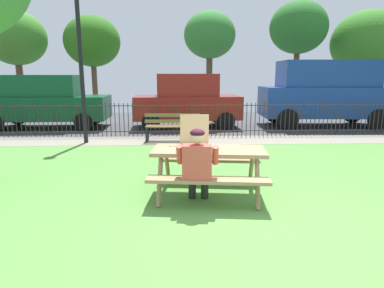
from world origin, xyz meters
name	(u,v)px	position (x,y,z in m)	size (l,w,h in m)	color
ground	(238,193)	(0.00, 1.26, -0.01)	(28.00, 10.51, 0.02)	#57903F
cobblestone_walkway	(212,140)	(0.00, 5.81, 0.00)	(28.00, 1.40, 0.01)	gray
street_asphalt	(202,121)	(0.00, 9.99, -0.01)	(28.00, 6.96, 0.01)	#424247
picnic_table_foreground	(209,159)	(-0.51, 1.19, 0.60)	(1.95, 1.66, 0.79)	#9D7C56
pizza_box_open	(195,140)	(-0.73, 1.28, 0.89)	(0.48, 0.51, 0.53)	tan
pizza_slice_on_table	(171,148)	(-1.11, 1.29, 0.78)	(0.22, 0.30, 0.02)	#EED875
adult_at_table	(198,164)	(-0.71, 0.71, 0.66)	(0.63, 0.62, 1.19)	#242424
iron_fence_streetside	(210,119)	(0.00, 6.51, 0.55)	(19.11, 0.03, 1.07)	#2D2823
park_bench_center	(173,127)	(-1.18, 5.68, 0.42)	(1.61, 0.51, 0.85)	brown
lamp_post_walkway	(80,49)	(-3.70, 5.57, 2.65)	(0.28, 0.28, 4.38)	black
parked_car_left	(46,101)	(-5.87, 8.38, 1.01)	(4.45, 2.01, 1.94)	#0E4B28
parked_car_center	(187,100)	(-0.68, 8.39, 1.01)	(3.99, 2.02, 1.98)	maroon
parked_car_right	(325,92)	(4.53, 8.38, 1.31)	(4.79, 2.26, 2.46)	navy
far_tree_left	(16,39)	(-9.66, 14.70, 3.84)	(3.15, 3.15, 5.29)	brown
far_tree_midleft	(92,42)	(-5.64, 14.70, 3.70)	(2.98, 2.98, 5.06)	brown
far_tree_center	(210,36)	(0.71, 14.70, 4.03)	(2.80, 2.80, 5.34)	brown
far_tree_midright	(298,28)	(5.59, 14.70, 4.46)	(3.13, 3.13, 5.90)	brown
far_tree_right	(367,43)	(9.53, 14.70, 3.67)	(3.92, 3.92, 5.46)	brown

